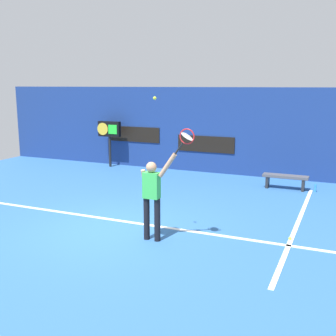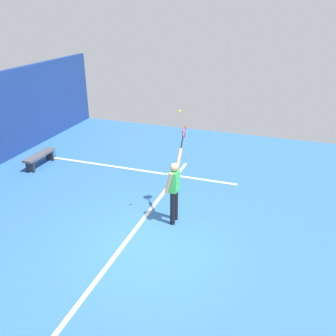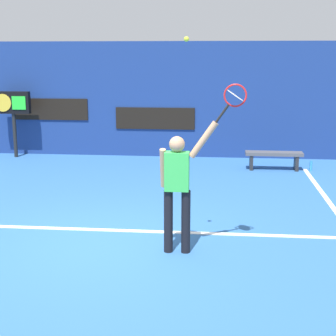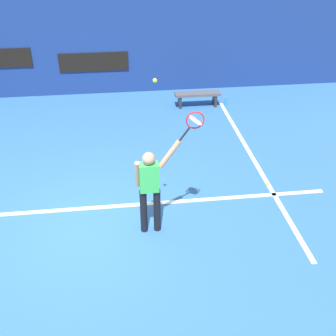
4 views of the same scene
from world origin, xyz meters
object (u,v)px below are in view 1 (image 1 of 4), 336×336
at_px(tennis_ball, 155,98).
at_px(spare_ball, 290,238).
at_px(tennis_racket, 186,138).
at_px(water_bottle, 315,188).
at_px(tennis_player, 152,194).
at_px(scoreboard_clock, 109,131).
at_px(court_bench, 285,179).

height_order(tennis_ball, spare_ball, tennis_ball).
xyz_separation_m(tennis_racket, water_bottle, (2.09, 5.66, -2.11)).
relative_size(tennis_ball, spare_ball, 1.00).
bearing_deg(tennis_ball, tennis_player, 143.71).
bearing_deg(spare_ball, water_bottle, 88.09).
distance_m(tennis_player, scoreboard_clock, 8.35).
bearing_deg(spare_ball, scoreboard_clock, 144.92).
relative_size(tennis_player, tennis_racket, 3.22).
height_order(tennis_ball, water_bottle, tennis_ball).
xyz_separation_m(tennis_player, court_bench, (1.93, 5.65, -0.67)).
bearing_deg(tennis_ball, scoreboard_clock, 127.76).
distance_m(court_bench, spare_ball, 4.57).
bearing_deg(tennis_player, tennis_ball, -36.29).
bearing_deg(tennis_racket, scoreboard_clock, 131.35).
height_order(tennis_player, tennis_racket, tennis_racket).
height_order(tennis_player, spare_ball, tennis_player).
bearing_deg(tennis_racket, spare_ball, 30.99).
xyz_separation_m(tennis_player, water_bottle, (2.84, 5.65, -0.89)).
xyz_separation_m(tennis_racket, scoreboard_clock, (-5.82, 6.62, -0.80)).
xyz_separation_m(tennis_player, tennis_ball, (0.11, -0.08, 1.98)).
xyz_separation_m(scoreboard_clock, court_bench, (7.01, -0.96, -1.09)).
bearing_deg(tennis_racket, tennis_player, 179.68).
distance_m(tennis_player, court_bench, 6.01).
relative_size(tennis_ball, court_bench, 0.05).
height_order(tennis_player, court_bench, tennis_player).
xyz_separation_m(tennis_racket, court_bench, (1.18, 5.66, -1.89)).
relative_size(tennis_racket, spare_ball, 8.74).
relative_size(scoreboard_clock, spare_ball, 26.70).
bearing_deg(court_bench, tennis_player, -108.87).
distance_m(tennis_racket, court_bench, 6.08).
xyz_separation_m(tennis_racket, spare_ball, (1.94, 1.17, -2.19)).
distance_m(tennis_player, water_bottle, 6.39).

